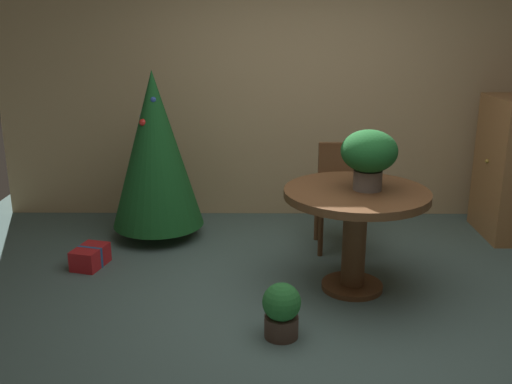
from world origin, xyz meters
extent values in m
plane|color=#4C6660|center=(0.00, 0.00, 0.00)|extent=(6.60, 6.60, 0.00)
cube|color=tan|center=(0.00, 2.20, 1.30)|extent=(6.00, 0.10, 2.60)
cylinder|color=brown|center=(0.30, 0.40, 0.02)|extent=(0.46, 0.46, 0.04)
cylinder|color=brown|center=(0.30, 0.40, 0.38)|extent=(0.17, 0.17, 0.68)
cylinder|color=brown|center=(0.30, 0.40, 0.75)|extent=(1.05, 1.05, 0.06)
cylinder|color=#665B51|center=(0.38, 0.41, 0.85)|extent=(0.21, 0.21, 0.14)
ellipsoid|color=#195623|center=(0.38, 0.41, 1.06)|extent=(0.40, 0.40, 0.30)
sphere|color=red|center=(0.46, 0.37, 1.06)|extent=(0.05, 0.05, 0.05)
sphere|color=red|center=(0.46, 0.43, 1.08)|extent=(0.07, 0.07, 0.07)
cylinder|color=brown|center=(0.48, 1.03, 0.23)|extent=(0.04, 0.04, 0.46)
cylinder|color=brown|center=(0.12, 1.03, 0.23)|extent=(0.04, 0.04, 0.46)
cylinder|color=brown|center=(0.48, 1.41, 0.23)|extent=(0.04, 0.04, 0.46)
cylinder|color=brown|center=(0.12, 1.41, 0.23)|extent=(0.04, 0.04, 0.46)
cube|color=brown|center=(0.30, 1.22, 0.49)|extent=(0.41, 0.42, 0.05)
cube|color=brown|center=(0.30, 1.40, 0.71)|extent=(0.37, 0.05, 0.40)
cylinder|color=brown|center=(-1.34, 1.47, 0.06)|extent=(0.10, 0.10, 0.13)
cone|color=#195623|center=(-1.34, 1.47, 0.83)|extent=(0.83, 0.83, 1.41)
sphere|color=red|center=(-1.41, 1.37, 1.10)|extent=(0.06, 0.06, 0.06)
sphere|color=silver|center=(-1.44, 1.49, 1.13)|extent=(0.06, 0.06, 0.06)
sphere|color=#2D51A8|center=(-1.32, 1.40, 1.29)|extent=(0.05, 0.05, 0.05)
sphere|color=#2D51A8|center=(-1.20, 1.64, 0.68)|extent=(0.07, 0.07, 0.07)
sphere|color=red|center=(-1.44, 1.64, 0.79)|extent=(0.06, 0.06, 0.06)
cube|color=red|center=(-1.79, 0.79, 0.08)|extent=(0.28, 0.36, 0.17)
cube|color=#1E569E|center=(-1.79, 0.79, 0.08)|extent=(0.21, 0.08, 0.17)
cube|color=#9E6B3D|center=(1.91, 1.56, 0.64)|extent=(0.46, 0.73, 1.29)
sphere|color=#B29338|center=(1.67, 1.56, 0.71)|extent=(0.04, 0.04, 0.04)
cylinder|color=#4C382D|center=(-0.26, -0.30, 0.07)|extent=(0.22, 0.22, 0.14)
sphere|color=#287533|center=(-0.26, -0.30, 0.24)|extent=(0.25, 0.25, 0.25)
camera|label=1|loc=(-0.39, -3.65, 1.97)|focal=41.08mm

